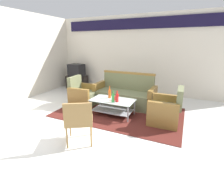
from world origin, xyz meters
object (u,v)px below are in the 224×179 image
at_px(armchair_right, 166,111).
at_px(bottle_green, 113,98).
at_px(bottle_orange, 110,94).
at_px(couch, 125,95).
at_px(television, 76,70).
at_px(bottle_red, 117,98).
at_px(armchair_left, 83,96).
at_px(wicker_chair, 79,119).
at_px(tv_stand, 77,82).
at_px(cup, 114,98).
at_px(coffee_table, 113,105).

bearing_deg(armchair_right, bottle_green, 101.36).
bearing_deg(bottle_orange, couch, 76.91).
bearing_deg(television, couch, 161.65).
distance_m(couch, bottle_red, 0.94).
height_order(armchair_left, bottle_red, armchair_left).
bearing_deg(wicker_chair, tv_stand, 95.71).
bearing_deg(armchair_left, armchair_right, 81.18).
bearing_deg(armchair_right, television, 63.74).
bearing_deg(tv_stand, cup, -36.69).
bearing_deg(coffee_table, bottle_green, -61.74).
relative_size(couch, television, 2.87).
bearing_deg(bottle_red, coffee_table, 150.45).
xyz_separation_m(bottle_orange, bottle_green, (0.22, -0.27, -0.01)).
bearing_deg(tv_stand, bottle_red, -36.76).
bearing_deg(cup, bottle_green, -79.05).
distance_m(bottle_orange, bottle_red, 0.36).
relative_size(armchair_right, coffee_table, 0.77).
distance_m(television, wicker_chair, 4.15).
distance_m(bottle_red, bottle_green, 0.10).
distance_m(couch, bottle_orange, 0.76).
height_order(couch, bottle_orange, couch).
relative_size(bottle_red, wicker_chair, 0.34).
bearing_deg(wicker_chair, couch, 58.32).
bearing_deg(wicker_chair, armchair_right, 19.15).
height_order(couch, bottle_green, couch).
height_order(coffee_table, tv_stand, tv_stand).
bearing_deg(bottle_red, cup, 141.68).
height_order(bottle_orange, wicker_chair, wicker_chair).
height_order(armchair_right, tv_stand, armchair_right).
height_order(coffee_table, bottle_orange, bottle_orange).
bearing_deg(television, armchair_right, 159.53).
xyz_separation_m(coffee_table, wicker_chair, (-0.00, -1.45, 0.22)).
bearing_deg(tv_stand, bottle_orange, -37.06).
distance_m(armchair_left, bottle_red, 1.36).
xyz_separation_m(bottle_orange, television, (-2.34, 1.77, 0.23)).
bearing_deg(bottle_green, television, 141.45).
bearing_deg(armchair_left, television, -143.15).
bearing_deg(cup, coffee_table, 171.77).
relative_size(couch, bottle_green, 6.27).
distance_m(armchair_right, bottle_red, 1.18).
bearing_deg(coffee_table, cup, -8.23).
relative_size(armchair_right, bottle_green, 2.93).
height_order(armchair_right, television, television).
relative_size(bottle_orange, wicker_chair, 0.37).
height_order(bottle_orange, television, television).
bearing_deg(bottle_green, coffee_table, 118.26).
bearing_deg(armchair_left, cup, 70.61).
relative_size(bottle_green, television, 0.46).
height_order(couch, bottle_red, couch).
xyz_separation_m(television, wicker_chair, (2.47, -3.33, -0.27)).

